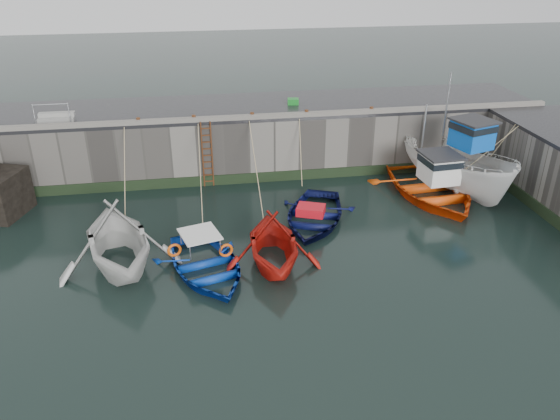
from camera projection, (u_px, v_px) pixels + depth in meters
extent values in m
plane|color=black|center=(284.00, 303.00, 17.87)|extent=(120.00, 120.00, 0.00)
cube|color=slate|center=(244.00, 137.00, 28.25)|extent=(30.00, 5.00, 3.00)
cube|color=black|center=(243.00, 107.00, 27.54)|extent=(30.00, 5.00, 0.16)
cube|color=slate|center=(248.00, 117.00, 25.39)|extent=(30.00, 0.30, 0.20)
cube|color=black|center=(250.00, 178.00, 26.56)|extent=(30.00, 0.08, 0.50)
cylinder|color=#3F1E0F|center=(203.00, 155.00, 25.60)|extent=(0.07, 0.07, 3.20)
cylinder|color=#3F1E0F|center=(212.00, 154.00, 25.67)|extent=(0.07, 0.07, 3.20)
cube|color=#3F1E0F|center=(209.00, 181.00, 26.22)|extent=(0.44, 0.06, 0.05)
cube|color=#3F1E0F|center=(209.00, 175.00, 26.07)|extent=(0.44, 0.06, 0.05)
cube|color=#3F1E0F|center=(208.00, 168.00, 25.93)|extent=(0.44, 0.06, 0.05)
cube|color=#3F1E0F|center=(208.00, 162.00, 25.78)|extent=(0.44, 0.06, 0.05)
cube|color=#3F1E0F|center=(207.00, 155.00, 25.63)|extent=(0.44, 0.06, 0.05)
cube|color=#3F1E0F|center=(207.00, 149.00, 25.48)|extent=(0.44, 0.06, 0.05)
cube|color=#3F1E0F|center=(206.00, 142.00, 25.34)|extent=(0.44, 0.06, 0.05)
cube|color=#3F1E0F|center=(206.00, 135.00, 25.19)|extent=(0.44, 0.06, 0.05)
cube|color=#3F1E0F|center=(206.00, 128.00, 25.04)|extent=(0.44, 0.06, 0.05)
imported|color=silver|center=(121.00, 265.00, 19.94)|extent=(5.80, 6.32, 2.81)
imported|color=#0B38A8|center=(206.00, 271.00, 19.57)|extent=(4.61, 5.56, 1.00)
imported|color=#B7180F|center=(273.00, 263.00, 20.07)|extent=(3.95, 4.53, 2.31)
imported|color=#0B1044|center=(313.00, 221.00, 23.09)|extent=(5.04, 5.81, 1.01)
imported|color=white|center=(456.00, 170.00, 25.59)|extent=(4.50, 7.30, 2.64)
cube|color=blue|center=(472.00, 134.00, 24.25)|extent=(1.78, 1.85, 1.20)
cube|color=black|center=(473.00, 127.00, 24.10)|extent=(1.86, 1.92, 0.28)
cube|color=#262628|center=(474.00, 121.00, 23.97)|extent=(2.03, 2.10, 0.08)
cylinder|color=#A5A8AD|center=(447.00, 105.00, 25.29)|extent=(0.08, 0.08, 3.00)
imported|color=#FF530D|center=(429.00, 189.00, 25.25)|extent=(5.05, 6.75, 1.33)
cube|color=white|center=(439.00, 168.00, 24.16)|extent=(1.51, 1.60, 1.20)
cube|color=black|center=(440.00, 161.00, 24.01)|extent=(1.57, 1.66, 0.28)
cube|color=#262628|center=(441.00, 155.00, 23.88)|extent=(1.72, 1.81, 0.08)
cylinder|color=#A5A8AD|center=(423.00, 136.00, 25.33)|extent=(0.08, 0.08, 3.00)
cube|color=#167C23|center=(293.00, 101.00, 27.66)|extent=(0.61, 0.52, 0.29)
cylinder|color=#A5A8AD|center=(34.00, 115.00, 24.24)|extent=(0.05, 0.05, 1.00)
cylinder|color=#A5A8AD|center=(69.00, 114.00, 24.45)|extent=(0.05, 0.05, 1.00)
cylinder|color=#A5A8AD|center=(50.00, 105.00, 24.14)|extent=(1.50, 0.05, 0.05)
cube|color=gray|center=(56.00, 120.00, 24.97)|extent=(1.60, 0.35, 0.18)
cube|color=gray|center=(57.00, 114.00, 25.20)|extent=(1.60, 0.35, 0.18)
cylinder|color=#3F1E0F|center=(138.00, 121.00, 24.74)|extent=(0.18, 0.18, 0.28)
cylinder|color=#3F1E0F|center=(194.00, 118.00, 25.10)|extent=(0.18, 0.18, 0.28)
cylinder|color=#3F1E0F|center=(252.00, 115.00, 25.49)|extent=(0.18, 0.18, 0.28)
cylinder|color=#3F1E0F|center=(307.00, 113.00, 25.86)|extent=(0.18, 0.18, 0.28)
cylinder|color=#3F1E0F|center=(371.00, 110.00, 26.32)|extent=(0.18, 0.18, 0.28)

